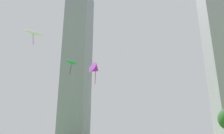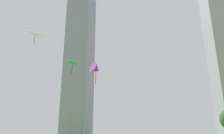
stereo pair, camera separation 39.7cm
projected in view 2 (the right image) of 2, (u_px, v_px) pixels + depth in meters
name	position (u px, v px, depth m)	size (l,w,h in m)	color
kite_flying_1	(35.00, 33.00, 47.57)	(8.41, 6.26, 24.36)	silver
kite_flying_2	(72.00, 63.00, 53.31)	(5.58, 4.50, 20.30)	silver
kite_flying_3	(96.00, 69.00, 35.66)	(2.97, 3.49, 13.71)	silver
distant_highrise_0	(80.00, 60.00, 154.52)	(15.70, 22.56, 107.74)	gray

